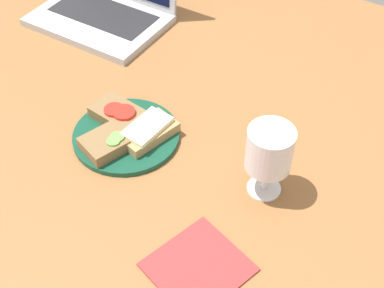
{
  "coord_description": "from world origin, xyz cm",
  "views": [
    {
      "loc": [
        44.73,
        -64.94,
        79.18
      ],
      "look_at": [
        7.96,
        -5.45,
        8.0
      ],
      "focal_mm": 50.0,
      "sensor_mm": 36.0,
      "label": 1
    }
  ],
  "objects": [
    {
      "name": "sandwich_with_tomato",
      "position": [
        -10.39,
        -3.99,
        5.56
      ],
      "size": [
        12.2,
        8.21,
        3.1
      ],
      "color": "brown",
      "rests_on": "plate"
    },
    {
      "name": "laptop",
      "position": [
        -37.81,
        27.04,
        7.65
      ],
      "size": [
        32.9,
        25.29,
        23.65
      ],
      "color": "#ADAFB5",
      "rests_on": "wooden_table"
    },
    {
      "name": "napkin",
      "position": [
        21.09,
        -24.79,
        3.2
      ],
      "size": [
        17.7,
        18.15,
        0.4
      ],
      "primitive_type": "cube",
      "rotation": [
        0.0,
        0.0,
        -0.3
      ],
      "color": "#B23333",
      "rests_on": "wooden_table"
    },
    {
      "name": "wooden_table",
      "position": [
        0.0,
        0.0,
        1.5
      ],
      "size": [
        140.0,
        140.0,
        3.0
      ],
      "primitive_type": "cube",
      "color": "brown",
      "rests_on": "ground"
    },
    {
      "name": "sandwich_with_cucumber",
      "position": [
        -7.41,
        -11.17,
        5.47
      ],
      "size": [
        10.27,
        12.1,
        2.94
      ],
      "color": "brown",
      "rests_on": "plate"
    },
    {
      "name": "sandwich_with_cheese",
      "position": [
        -2.7,
        -4.96,
        5.57
      ],
      "size": [
        9.46,
        12.91,
        2.99
      ],
      "color": "#A88456",
      "rests_on": "plate"
    },
    {
      "name": "wine_glass",
      "position": [
        22.78,
        -4.2,
        12.8
      ],
      "size": [
        8.29,
        8.29,
        14.66
      ],
      "color": "white",
      "rests_on": "wooden_table"
    },
    {
      "name": "plate",
      "position": [
        -6.87,
        -6.69,
        3.58
      ],
      "size": [
        21.51,
        21.51,
        1.17
      ],
      "primitive_type": "cylinder",
      "color": "#144733",
      "rests_on": "wooden_table"
    }
  ]
}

